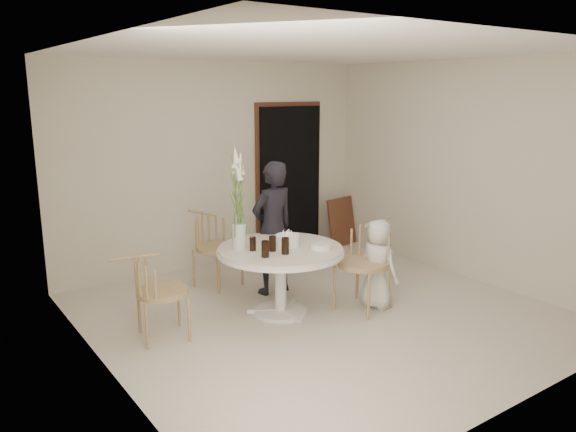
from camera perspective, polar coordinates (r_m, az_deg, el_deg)
ground at (r=6.09m, az=3.36°, el=-9.83°), size 4.50×4.50×0.00m
room_shell at (r=5.67m, az=3.58°, el=5.47°), size 4.50×4.50×4.50m
doorway at (r=8.17m, az=0.19°, el=3.70°), size 1.00×0.10×2.10m
door_trim at (r=8.19m, az=0.03°, el=4.15°), size 1.12×0.03×2.22m
table at (r=5.87m, az=-0.76°, el=-4.28°), size 1.33×1.33×0.73m
picture_frame at (r=8.60m, az=5.47°, el=-0.57°), size 0.56×0.25×0.72m
chair_far at (r=6.84m, az=-7.95°, el=-2.25°), size 0.60×0.62×0.89m
chair_right at (r=6.16m, az=8.38°, el=-3.64°), size 0.64×0.61×0.95m
chair_left at (r=5.44m, az=-13.93°, el=-6.77°), size 0.56×0.53×0.85m
girl at (r=6.46m, az=-1.56°, el=-1.23°), size 0.60×0.42×1.55m
boy at (r=6.16m, az=9.10°, el=-4.84°), size 0.36×0.51×0.99m
birthday_cake at (r=5.89m, az=-0.05°, el=-2.48°), size 0.25×0.25×0.17m
cola_tumbler_a at (r=5.49m, az=-2.33°, el=-3.38°), size 0.09×0.09×0.16m
cola_tumbler_b at (r=5.59m, az=-0.28°, el=-3.05°), size 0.09×0.09×0.17m
cola_tumbler_c at (r=5.72m, az=-3.60°, el=-2.85°), size 0.08×0.08×0.14m
cola_tumbler_d at (r=5.70m, az=-1.59°, el=-2.82°), size 0.09×0.09×0.16m
plate_stack at (r=5.80m, az=3.37°, el=-3.09°), size 0.22×0.22×0.05m
flower_vase at (r=5.69m, az=-5.05°, el=1.52°), size 0.14×0.14×1.06m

